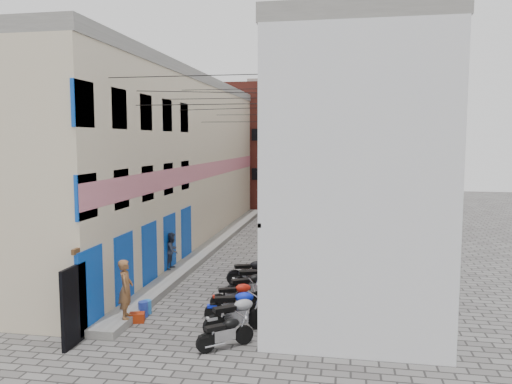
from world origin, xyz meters
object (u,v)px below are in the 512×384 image
Objects in this scene: motorcycle_g at (252,270)px; person_b at (172,251)px; water_jug_near at (143,309)px; red_crate at (137,318)px; motorcycle_e at (250,285)px; water_jug_far at (147,307)px; motorcycle_c at (237,304)px; motorcycle_b at (237,313)px; motorcycle_d at (237,294)px; motorcycle_a at (225,331)px; motorcycle_f at (259,277)px; person_a at (126,289)px.

person_b is (-3.55, 0.89, 0.44)m from motorcycle_g.
water_jug_near is 1.07× the size of red_crate.
water_jug_far is (-3.05, -1.86, -0.35)m from motorcycle_e.
motorcycle_b is at bearing -3.90° from motorcycle_c.
motorcycle_d is at bearing 30.61° from red_crate.
motorcycle_c is (-0.16, 0.79, -0.01)m from motorcycle_b.
motorcycle_c reaches higher than water_jug_far.
motorcycle_e is 3.59m from water_jug_far.
red_crate is (0.80, -5.45, -0.87)m from person_b.
water_jug_near is (-3.07, -2.13, -0.33)m from motorcycle_e.
motorcycle_c is 3.09m from water_jug_near.
motorcycle_a is 6.00m from motorcycle_g.
motorcycle_e is at bearing 40.52° from red_crate.
motorcycle_f is 1.20× the size of person_a.
water_jug_far is (0.21, 1.09, -0.92)m from person_a.
motorcycle_g is 5.34m from red_crate.
person_a is at bearing -78.35° from motorcycle_e.
water_jug_far is (0.82, -4.69, -0.79)m from person_b.
person_b is 3.45× the size of water_jug_far.
motorcycle_c is at bearing -5.31° from water_jug_far.
motorcycle_c is at bearing -0.30° from water_jug_near.
motorcycle_a is 0.85× the size of motorcycle_e.
motorcycle_b is at bearing -14.04° from water_jug_near.
motorcycle_g is at bearing 55.94° from water_jug_near.
motorcycle_c is 3.40m from person_a.
motorcycle_g reaches higher than water_jug_far.
motorcycle_c is at bearing -139.72° from person_b.
motorcycle_c is at bearing -93.79° from person_a.
motorcycle_f is at bearing 142.80° from motorcycle_b.
motorcycle_a is at bearing -12.44° from motorcycle_c.
motorcycle_b is 1.35× the size of person_b.
motorcycle_a is at bearing -40.51° from motorcycle_b.
motorcycle_d reaches higher than motorcycle_a.
motorcycle_d is 2.95m from water_jug_far.
person_b reaches higher than water_jug_near.
motorcycle_f is (0.17, 0.80, 0.05)m from motorcycle_e.
motorcycle_b is at bearing -107.43° from person_a.
motorcycle_e is 1.10× the size of person_a.
motorcycle_c is at bearing 8.88° from red_crate.
water_jug_near is 1.10× the size of water_jug_far.
motorcycle_e is 3.75m from water_jug_near.
motorcycle_f is 4.53m from person_b.
person_a is at bearing -53.79° from motorcycle_g.
motorcycle_c reaches higher than motorcycle_e.
person_b is at bearing -126.87° from motorcycle_g.
water_jug_far is (-3.20, 1.07, -0.38)m from motorcycle_b.
person_a is 3.95× the size of red_crate.
motorcycle_b reaches higher than motorcycle_e.
motorcycle_d is at bearing -21.57° from motorcycle_g.
motorcycle_c is at bearing -18.37° from motorcycle_g.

